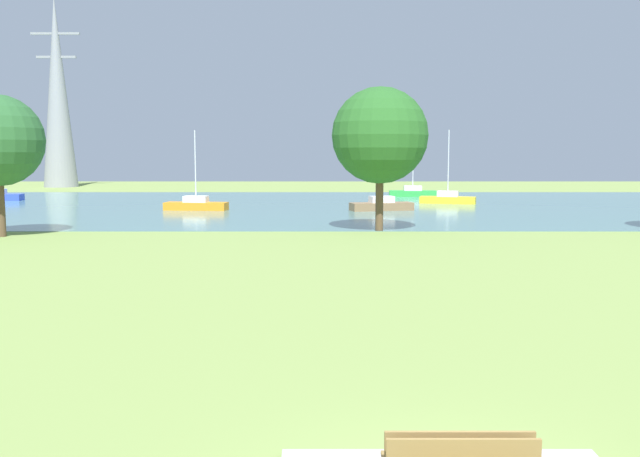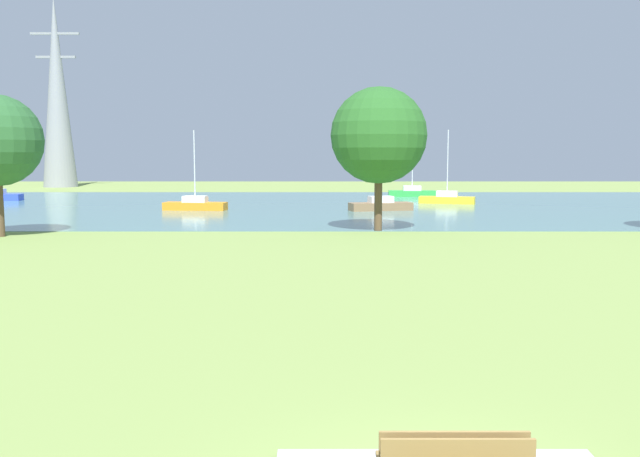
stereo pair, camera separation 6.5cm
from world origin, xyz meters
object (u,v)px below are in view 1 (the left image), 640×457
(sailboat_brown, at_px, (382,205))
(sailboat_yellow, at_px, (448,198))
(electricity_pylon, at_px, (58,92))
(sailboat_green, at_px, (413,192))
(sailboat_orange, at_px, (197,204))
(tree_west_far, at_px, (381,136))

(sailboat_brown, distance_m, sailboat_yellow, 9.93)
(sailboat_brown, bearing_deg, electricity_pylon, 135.30)
(sailboat_brown, relative_size, sailboat_green, 0.94)
(sailboat_orange, relative_size, sailboat_green, 0.79)
(sailboat_brown, bearing_deg, sailboat_yellow, 49.15)
(sailboat_orange, xyz_separation_m, electricity_pylon, (-25.08, 38.66, 12.09))
(sailboat_yellow, relative_size, sailboat_orange, 1.05)
(sailboat_brown, height_order, sailboat_orange, sailboat_brown)
(tree_west_far, bearing_deg, sailboat_yellow, 69.89)
(sailboat_yellow, xyz_separation_m, tree_west_far, (-7.89, -21.54, 4.87))
(sailboat_brown, relative_size, electricity_pylon, 0.29)
(sailboat_orange, xyz_separation_m, tree_west_far, (12.92, -14.35, 4.87))
(sailboat_brown, distance_m, sailboat_orange, 14.31)
(sailboat_brown, height_order, sailboat_green, sailboat_green)
(sailboat_yellow, height_order, electricity_pylon, electricity_pylon)
(sailboat_brown, relative_size, sailboat_yellow, 1.13)
(sailboat_green, distance_m, tree_west_far, 32.57)
(sailboat_brown, height_order, sailboat_yellow, sailboat_brown)
(sailboat_yellow, height_order, sailboat_green, sailboat_green)
(sailboat_orange, relative_size, tree_west_far, 0.76)
(sailboat_orange, height_order, sailboat_green, sailboat_green)
(sailboat_orange, bearing_deg, tree_west_far, -48.02)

